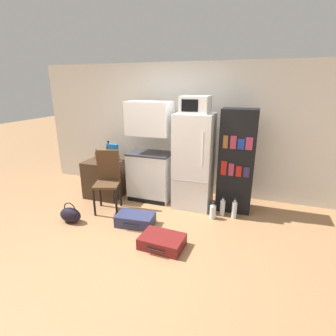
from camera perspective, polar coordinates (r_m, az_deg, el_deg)
name	(u,v)px	position (r m, az deg, el deg)	size (l,w,h in m)	color
ground_plane	(139,238)	(3.87, -6.40, -15.00)	(24.00, 24.00, 0.00)	#A3754C
wall_back	(190,130)	(5.14, 4.88, 8.23)	(6.40, 0.10, 2.48)	silver
side_table	(107,177)	(5.26, -13.14, -1.97)	(0.67, 0.73, 0.71)	#422D1E
kitchen_hutch	(150,156)	(4.81, -3.90, 2.55)	(0.79, 0.52, 1.81)	white
refrigerator	(194,162)	(4.53, 5.64, 1.40)	(0.64, 0.60, 1.64)	white
microwave	(196,105)	(4.36, 6.02, 13.56)	(0.45, 0.44, 0.28)	silver
bookshelf	(237,161)	(4.50, 14.70, 1.39)	(0.57, 0.40, 1.73)	black
bottle_amber_beer	(97,155)	(5.18, -15.28, 2.67)	(0.06, 0.06, 0.20)	brown
bottle_olive_oil	(108,156)	(4.90, -12.92, 2.52)	(0.09, 0.09, 0.31)	#566619
bottle_blue_soda	(109,149)	(5.41, -12.80, 3.95)	(0.09, 0.09, 0.31)	#1E47A3
bowl	(104,159)	(5.12, -13.80, 1.85)	(0.14, 0.14, 0.04)	silver
cereal_box	(113,152)	(5.11, -11.79, 3.47)	(0.19, 0.07, 0.30)	#1E66A8
chair	(108,176)	(4.57, -12.99, -1.67)	(0.50, 0.51, 1.03)	black
suitcase_large_flat	(162,241)	(3.65, -1.30, -15.69)	(0.59, 0.45, 0.16)	maroon
suitcase_small_flat	(135,219)	(4.17, -7.10, -11.06)	(0.60, 0.41, 0.18)	navy
handbag	(70,215)	(4.47, -20.48, -9.51)	(0.36, 0.20, 0.33)	black
water_bottle_front	(213,212)	(4.37, 9.73, -9.35)	(0.10, 0.10, 0.28)	silver
water_bottle_middle	(234,210)	(4.44, 14.23, -8.77)	(0.08, 0.08, 0.35)	silver
water_bottle_back	(223,207)	(4.49, 11.79, -8.35)	(0.08, 0.08, 0.33)	silver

